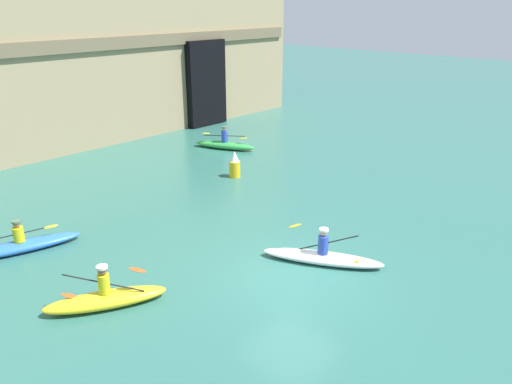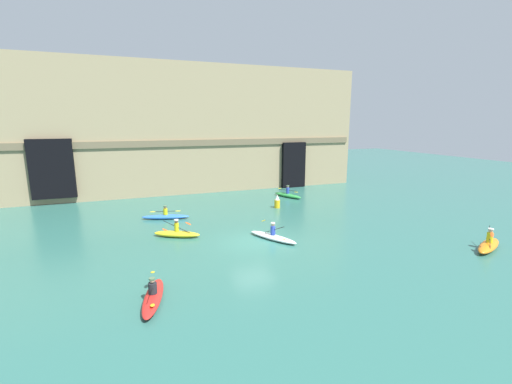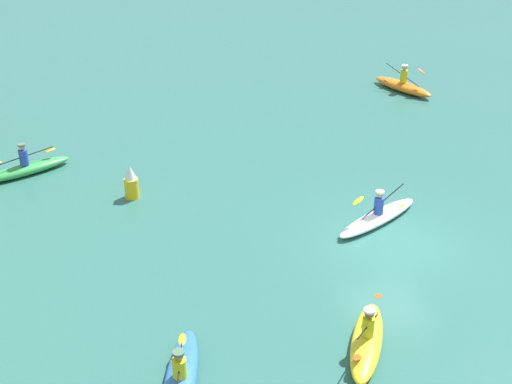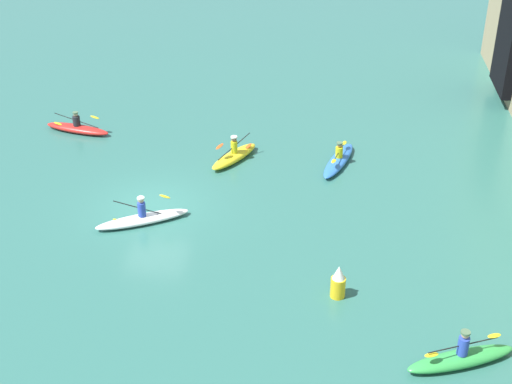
% 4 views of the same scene
% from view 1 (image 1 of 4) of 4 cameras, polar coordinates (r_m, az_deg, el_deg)
% --- Properties ---
extents(ground_plane, '(120.00, 120.00, 0.00)m').
position_cam_1_polar(ground_plane, '(14.24, 4.23, -9.86)').
color(ground_plane, '#2D665B').
extents(kayak_yellow, '(3.04, 2.08, 1.17)m').
position_cam_1_polar(kayak_yellow, '(13.49, -16.79, -11.54)').
color(kayak_yellow, yellow).
rests_on(kayak_yellow, ground).
extents(kayak_blue, '(3.64, 1.69, 1.04)m').
position_cam_1_polar(kayak_blue, '(17.17, -25.30, -5.52)').
color(kayak_blue, blue).
rests_on(kayak_blue, ground).
extents(kayak_green, '(1.94, 3.35, 1.20)m').
position_cam_1_polar(kayak_green, '(26.25, -3.61, 5.46)').
color(kayak_green, green).
rests_on(kayak_green, ground).
extents(kayak_white, '(2.31, 3.49, 1.16)m').
position_cam_1_polar(kayak_white, '(15.02, 7.61, -7.32)').
color(kayak_white, white).
rests_on(kayak_white, ground).
extents(marker_buoy, '(0.48, 0.48, 1.18)m').
position_cam_1_polar(marker_buoy, '(21.90, -2.46, 3.10)').
color(marker_buoy, yellow).
rests_on(marker_buoy, ground).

